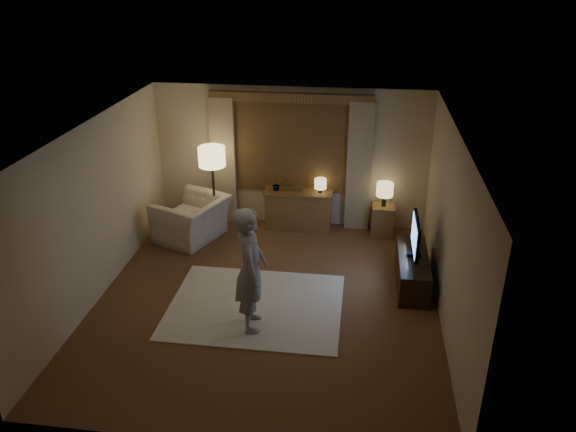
% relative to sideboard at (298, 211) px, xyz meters
% --- Properties ---
extents(room, '(5.04, 5.54, 2.64)m').
position_rel_sideboard_xyz_m(room, '(-0.17, -2.00, 0.98)').
color(room, brown).
rests_on(room, ground).
extents(rug, '(2.50, 2.00, 0.02)m').
position_rel_sideboard_xyz_m(rug, '(-0.31, -2.69, -0.34)').
color(rug, '#F2E5CC').
rests_on(rug, floor).
extents(sideboard, '(1.20, 0.40, 0.70)m').
position_rel_sideboard_xyz_m(sideboard, '(0.00, 0.00, 0.00)').
color(sideboard, brown).
rests_on(sideboard, floor).
extents(picture_frame, '(0.16, 0.02, 0.20)m').
position_rel_sideboard_xyz_m(picture_frame, '(0.00, 0.00, 0.45)').
color(picture_frame, brown).
rests_on(picture_frame, sideboard).
extents(plant, '(0.17, 0.13, 0.30)m').
position_rel_sideboard_xyz_m(plant, '(-0.40, 0.00, 0.50)').
color(plant, '#999999').
rests_on(plant, sideboard).
extents(table_lamp_sideboard, '(0.22, 0.22, 0.30)m').
position_rel_sideboard_xyz_m(table_lamp_sideboard, '(0.40, 0.00, 0.55)').
color(table_lamp_sideboard, black).
rests_on(table_lamp_sideboard, sideboard).
extents(floor_lamp, '(0.48, 0.48, 1.63)m').
position_rel_sideboard_xyz_m(floor_lamp, '(-1.50, -0.35, 1.02)').
color(floor_lamp, black).
rests_on(floor_lamp, floor).
extents(armchair, '(1.39, 1.47, 0.76)m').
position_rel_sideboard_xyz_m(armchair, '(-1.84, -0.69, 0.03)').
color(armchair, beige).
rests_on(armchair, floor).
extents(side_table, '(0.40, 0.40, 0.56)m').
position_rel_sideboard_xyz_m(side_table, '(1.55, -0.05, -0.07)').
color(side_table, brown).
rests_on(side_table, floor).
extents(table_lamp_side, '(0.30, 0.30, 0.44)m').
position_rel_sideboard_xyz_m(table_lamp_side, '(1.55, -0.05, 0.52)').
color(table_lamp_side, black).
rests_on(table_lamp_side, side_table).
extents(tv_stand, '(0.45, 1.40, 0.50)m').
position_rel_sideboard_xyz_m(tv_stand, '(1.98, -1.76, -0.10)').
color(tv_stand, black).
rests_on(tv_stand, floor).
extents(tv, '(0.21, 0.86, 0.62)m').
position_rel_sideboard_xyz_m(tv, '(1.98, -1.76, 0.49)').
color(tv, black).
rests_on(tv, tv_stand).
extents(person, '(0.53, 0.71, 1.77)m').
position_rel_sideboard_xyz_m(person, '(-0.27, -3.16, 0.55)').
color(person, gray).
rests_on(person, rug).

